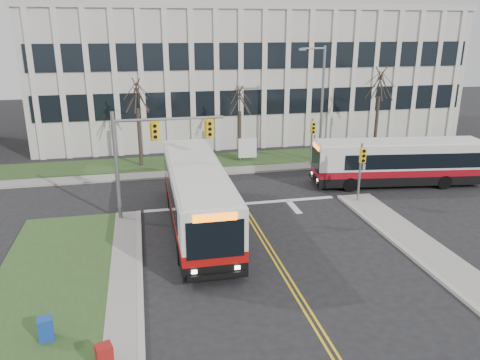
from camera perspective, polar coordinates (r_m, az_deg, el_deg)
name	(u,v)px	position (r m, az deg, el deg)	size (l,w,h in m)	color
ground	(280,266)	(21.93, 4.87, -10.42)	(120.00, 120.00, 0.00)	black
sidewalk_west	(120,357)	(16.97, -14.42, -20.20)	(1.20, 26.00, 0.14)	#9E9B93
sidewalk_cross	(285,167)	(36.79, 5.51, 1.55)	(44.00, 1.60, 0.14)	#9E9B93
building_lawn	(275,158)	(39.37, 4.30, 2.66)	(44.00, 5.00, 0.12)	#2F4D21
office_building	(244,73)	(49.80, 0.51, 12.87)	(40.00, 16.00, 12.00)	beige
mast_arm_signal	(146,146)	(26.30, -11.35, 4.09)	(6.11, 0.38, 6.20)	slate
signal_pole_near	(361,164)	(29.54, 14.56, 1.85)	(0.34, 0.39, 3.80)	slate
signal_pole_far	(312,135)	(37.08, 8.79, 5.43)	(0.34, 0.39, 3.80)	slate
streetlight	(320,99)	(37.64, 9.75, 9.74)	(2.15, 0.25, 9.20)	slate
directory_sign	(247,148)	(38.00, 0.92, 3.88)	(1.50, 0.12, 2.00)	slate
tree_left	(137,97)	(36.74, -12.46, 9.89)	(1.80, 1.80, 7.70)	#42352B
tree_mid	(240,101)	(37.84, -0.04, 9.56)	(1.80, 1.80, 6.82)	#42352B
tree_right	(380,85)	(41.70, 16.68, 11.02)	(1.80, 1.80, 8.25)	#42352B
bus_main	(197,198)	(25.34, -5.27, -2.17)	(2.79, 12.87, 3.43)	silver
bus_cross	(398,163)	(34.09, 18.69, 1.92)	(2.51, 11.58, 3.09)	silver
newspaper_box_blue	(46,330)	(18.23, -22.59, -16.57)	(0.50, 0.45, 0.95)	navy
newspaper_box_red	(105,358)	(16.39, -16.17, -20.13)	(0.50, 0.45, 0.95)	maroon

